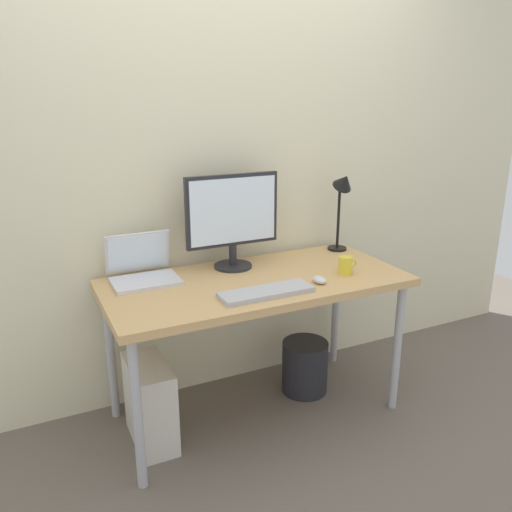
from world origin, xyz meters
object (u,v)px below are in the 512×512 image
at_px(wastebasket, 305,366).
at_px(mouse, 319,280).
at_px(keyboard, 266,292).
at_px(coffee_mug, 346,265).
at_px(monitor, 232,216).
at_px(computer_tower, 150,403).
at_px(desk, 256,291).
at_px(desk_lamp, 343,194).
at_px(laptop, 142,269).

bearing_deg(wastebasket, mouse, -109.65).
xyz_separation_m(keyboard, coffee_mug, (0.49, 0.08, 0.04)).
height_order(monitor, keyboard, monitor).
height_order(computer_tower, wastebasket, computer_tower).
xyz_separation_m(monitor, wastebasket, (0.37, -0.15, -0.89)).
relative_size(monitor, wastebasket, 1.67).
xyz_separation_m(coffee_mug, wastebasket, (-0.10, 0.20, -0.66)).
distance_m(monitor, wastebasket, 0.97).
bearing_deg(coffee_mug, desk, 163.53).
height_order(desk_lamp, wastebasket, desk_lamp).
bearing_deg(monitor, desk, -81.86).
bearing_deg(laptop, wastebasket, -10.98).
height_order(keyboard, coffee_mug, coffee_mug).
distance_m(mouse, coffee_mug, 0.20).
xyz_separation_m(desk, coffee_mug, (0.44, -0.13, 0.11)).
distance_m(monitor, laptop, 0.53).
distance_m(desk, laptop, 0.57).
height_order(laptop, wastebasket, laptop).
distance_m(desk, computer_tower, 0.75).
bearing_deg(mouse, coffee_mug, 15.36).
distance_m(desk_lamp, wastebasket, 1.01).
height_order(desk, computer_tower, desk).
distance_m(monitor, computer_tower, 1.01).
distance_m(monitor, mouse, 0.55).
relative_size(laptop, mouse, 3.56).
relative_size(keyboard, mouse, 4.89).
bearing_deg(keyboard, mouse, 4.60).
bearing_deg(laptop, coffee_mug, -20.94).
relative_size(coffee_mug, wastebasket, 0.35).
height_order(desk, laptop, laptop).
xyz_separation_m(desk, laptop, (-0.51, 0.23, 0.12)).
bearing_deg(desk_lamp, computer_tower, -170.15).
distance_m(desk_lamp, computer_tower, 1.52).
relative_size(desk_lamp, keyboard, 1.08).
xyz_separation_m(desk_lamp, keyboard, (-0.70, -0.42, -0.33)).
bearing_deg(wastebasket, desk, -168.72).
xyz_separation_m(laptop, wastebasket, (0.85, -0.16, -0.67)).
relative_size(laptop, wastebasket, 1.07).
relative_size(desk, coffee_mug, 14.19).
bearing_deg(desk, desk_lamp, 18.41).
bearing_deg(computer_tower, mouse, -12.88).
xyz_separation_m(desk_lamp, mouse, (-0.40, -0.40, -0.32)).
bearing_deg(mouse, laptop, 151.31).
xyz_separation_m(monitor, desk_lamp, (0.68, 0.00, 0.06)).
xyz_separation_m(computer_tower, wastebasket, (0.91, 0.06, -0.06)).
bearing_deg(desk_lamp, mouse, -134.83).
bearing_deg(mouse, keyboard, -175.40).
distance_m(coffee_mug, computer_tower, 1.18).
relative_size(laptop, keyboard, 0.73).
bearing_deg(coffee_mug, monitor, 143.84).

